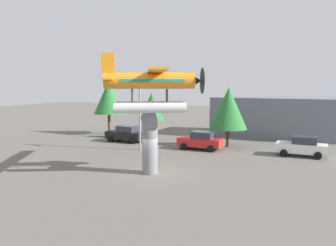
# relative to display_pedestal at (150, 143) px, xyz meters

# --- Properties ---
(ground_plane) EXTENTS (140.00, 140.00, 0.00)m
(ground_plane) POSITION_rel_display_pedestal_xyz_m (0.00, 0.00, -2.17)
(ground_plane) COLOR #605B54
(display_pedestal) EXTENTS (1.10, 1.10, 4.34)m
(display_pedestal) POSITION_rel_display_pedestal_xyz_m (0.00, 0.00, 0.00)
(display_pedestal) COLOR slate
(display_pedestal) RESTS_ON ground
(floatplane_monument) EXTENTS (7.07, 9.61, 4.00)m
(floatplane_monument) POSITION_rel_display_pedestal_xyz_m (0.11, 0.06, 3.84)
(floatplane_monument) COLOR silver
(floatplane_monument) RESTS_ON display_pedestal
(car_near_black) EXTENTS (4.20, 2.02, 1.76)m
(car_near_black) POSITION_rel_display_pedestal_xyz_m (-8.52, 10.44, -1.29)
(car_near_black) COLOR black
(car_near_black) RESTS_ON ground
(car_mid_red) EXTENTS (4.20, 2.02, 1.76)m
(car_mid_red) POSITION_rel_display_pedestal_xyz_m (0.33, 9.74, -1.29)
(car_mid_red) COLOR red
(car_mid_red) RESTS_ON ground
(car_far_white) EXTENTS (4.20, 2.02, 1.76)m
(car_far_white) POSITION_rel_display_pedestal_xyz_m (9.34, 10.60, -1.29)
(car_far_white) COLOR white
(car_far_white) RESTS_ON ground
(streetlight_primary) EXTENTS (1.84, 0.28, 7.38)m
(streetlight_primary) POSITION_rel_display_pedestal_xyz_m (-4.64, 7.14, 2.15)
(streetlight_primary) COLOR gray
(streetlight_primary) RESTS_ON ground
(storefront_building) EXTENTS (13.96, 7.40, 4.65)m
(storefront_building) POSITION_rel_display_pedestal_xyz_m (5.38, 22.00, 0.15)
(storefront_building) COLOR slate
(storefront_building) RESTS_ON ground
(tree_west) EXTENTS (3.65, 3.65, 6.63)m
(tree_west) POSITION_rel_display_pedestal_xyz_m (-13.38, 14.38, 2.41)
(tree_west) COLOR brown
(tree_west) RESTS_ON ground
(tree_east) EXTENTS (2.82, 2.82, 5.29)m
(tree_east) POSITION_rel_display_pedestal_xyz_m (-6.88, 13.43, 1.53)
(tree_east) COLOR brown
(tree_east) RESTS_ON ground
(tree_center_back) EXTENTS (3.70, 3.70, 5.94)m
(tree_center_back) POSITION_rel_display_pedestal_xyz_m (2.33, 12.19, 1.69)
(tree_center_back) COLOR brown
(tree_center_back) RESTS_ON ground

